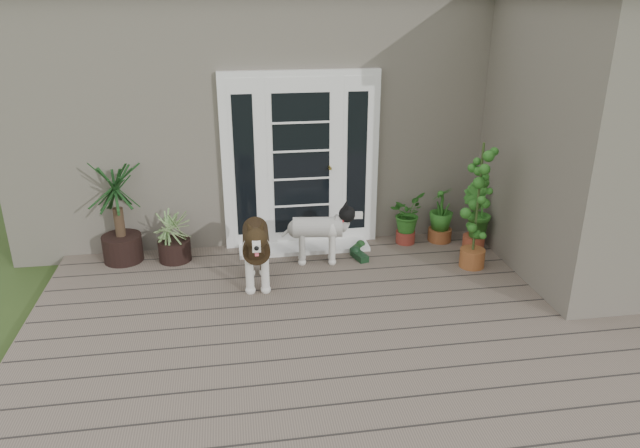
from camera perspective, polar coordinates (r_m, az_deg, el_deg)
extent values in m
cube|color=#6B5B4C|center=(5.63, 3.19, -11.04)|extent=(6.20, 4.60, 0.12)
cube|color=#665E54|center=(9.08, -2.26, 11.74)|extent=(7.40, 4.00, 3.10)
cube|color=#665E54|center=(7.12, 25.13, 7.02)|extent=(1.60, 2.40, 3.10)
cube|color=white|center=(7.14, -1.86, 6.13)|extent=(1.90, 0.14, 2.15)
cube|color=white|center=(7.30, -1.57, -2.25)|extent=(1.60, 0.40, 0.05)
imported|color=#265317|center=(7.47, 8.37, 0.21)|extent=(0.62, 0.62, 0.57)
imported|color=#175318|center=(7.48, 14.83, -0.16)|extent=(0.56, 0.56, 0.59)
imported|color=#2A611B|center=(7.61, 11.65, 0.42)|extent=(0.52, 0.52, 0.57)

